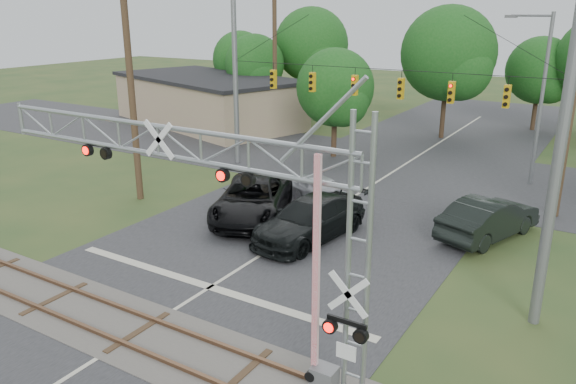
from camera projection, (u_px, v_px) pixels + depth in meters
The scene contains 14 objects.
ground at pixel (85, 367), 15.69m from camera, with size 160.00×160.00×0.00m, color #29431F.
road_main at pixel (278, 245), 23.78m from camera, with size 14.00×90.00×0.02m, color #28272A.
road_cross at pixel (398, 169), 35.11m from camera, with size 90.00×12.00×0.02m, color #28272A.
railroad_track at pixel (138, 332), 17.30m from camera, with size 90.00×3.20×0.17m.
crossing_gantry at pixel (227, 216), 13.59m from camera, with size 11.86×0.97×7.62m.
traffic_signal_span at pixel (393, 85), 29.66m from camera, with size 19.34×0.36×11.50m.
pickup_black at pixel (252, 199), 26.67m from camera, with size 3.10×6.72×1.87m, color black.
car_dark at pixel (310, 219), 24.23m from camera, with size 2.48×6.09×1.77m, color black.
sedan_silver at pixel (322, 190), 28.67m from camera, with size 1.68×4.18×1.43m, color #A8A9B0.
suv_dark at pixel (489, 218), 24.34m from camera, with size 1.90×5.44×1.79m, color black.
commercial_building at pixel (208, 100), 48.67m from camera, with size 19.36×13.65×4.09m.
streetlight at pixel (539, 91), 30.55m from camera, with size 2.51×0.26×9.42m.
utility_poles at pixel (450, 73), 31.05m from camera, with size 26.88×26.51×13.60m.
treeline at pixel (453, 63), 42.68m from camera, with size 49.32×30.24×9.92m.
Camera 1 is at (11.86, -8.43, 9.52)m, focal length 35.00 mm.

